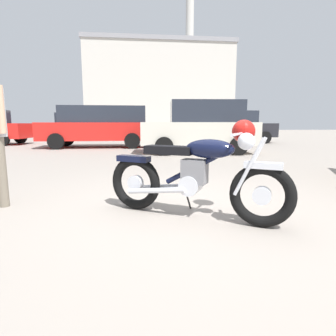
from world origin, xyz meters
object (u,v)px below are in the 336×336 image
Objects in this scene: vintage_motorcycle at (198,173)px; white_estate_far at (201,126)px; blue_hatchback_right at (100,125)px; dark_sedan_left at (76,126)px; red_hatchback_near at (234,127)px.

white_estate_far reaches higher than vintage_motorcycle.
dark_sedan_left is at bearing -69.71° from blue_hatchback_right.
red_hatchback_near is at bearing -116.10° from white_estate_far.
dark_sedan_left is 10.48m from white_estate_far.
blue_hatchback_right is at bearing -166.69° from red_hatchback_near.
red_hatchback_near is (4.48, 11.62, 0.34)m from vintage_motorcycle.
dark_sedan_left is 1.10× the size of white_estate_far.
vintage_motorcycle is at bearing 81.63° from white_estate_far.
blue_hatchback_right is (-2.24, 9.48, 0.45)m from vintage_motorcycle.
vintage_motorcycle is at bearing -115.40° from red_hatchback_near.
vintage_motorcycle is 15.94m from dark_sedan_left.
red_hatchback_near is 0.97× the size of dark_sedan_left.
vintage_motorcycle is 0.42× the size of dark_sedan_left.
blue_hatchback_right is at bearing -31.60° from white_estate_far.
vintage_motorcycle is at bearing 102.95° from blue_hatchback_right.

